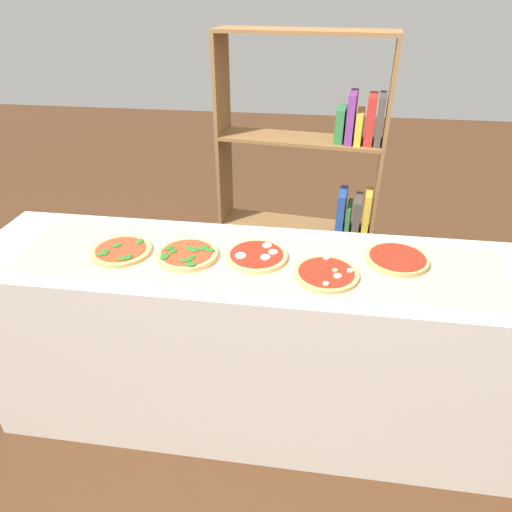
{
  "coord_description": "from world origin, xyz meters",
  "views": [
    {
      "loc": [
        0.21,
        -1.5,
        1.82
      ],
      "look_at": [
        0.0,
        0.0,
        0.9
      ],
      "focal_mm": 31.6,
      "sensor_mm": 36.0,
      "label": 1
    }
  ],
  "objects_px": {
    "pizza_spinach_0": "(121,251)",
    "pizza_mozzarella_2": "(257,256)",
    "pizza_mushroom_3": "(326,274)",
    "pizza_plain_4": "(397,259)",
    "bookshelf": "(318,192)",
    "pizza_spinach_1": "(187,254)"
  },
  "relations": [
    {
      "from": "pizza_spinach_0",
      "to": "pizza_mozzarella_2",
      "type": "height_order",
      "value": "pizza_mozzarella_2"
    },
    {
      "from": "pizza_spinach_1",
      "to": "pizza_plain_4",
      "type": "distance_m",
      "value": 0.83
    },
    {
      "from": "pizza_plain_4",
      "to": "pizza_spinach_1",
      "type": "bearing_deg",
      "value": -174.25
    },
    {
      "from": "pizza_mushroom_3",
      "to": "pizza_plain_4",
      "type": "distance_m",
      "value": 0.31
    },
    {
      "from": "pizza_plain_4",
      "to": "pizza_spinach_0",
      "type": "bearing_deg",
      "value": -175.48
    },
    {
      "from": "pizza_spinach_0",
      "to": "pizza_spinach_1",
      "type": "relative_size",
      "value": 1.0
    },
    {
      "from": "pizza_mozzarella_2",
      "to": "pizza_spinach_1",
      "type": "bearing_deg",
      "value": -173.32
    },
    {
      "from": "pizza_plain_4",
      "to": "bookshelf",
      "type": "height_order",
      "value": "bookshelf"
    },
    {
      "from": "pizza_mozzarella_2",
      "to": "bookshelf",
      "type": "relative_size",
      "value": 0.15
    },
    {
      "from": "pizza_mushroom_3",
      "to": "pizza_spinach_0",
      "type": "bearing_deg",
      "value": 176.25
    },
    {
      "from": "pizza_mushroom_3",
      "to": "bookshelf",
      "type": "height_order",
      "value": "bookshelf"
    },
    {
      "from": "pizza_spinach_0",
      "to": "pizza_mushroom_3",
      "type": "distance_m",
      "value": 0.83
    },
    {
      "from": "pizza_plain_4",
      "to": "bookshelf",
      "type": "distance_m",
      "value": 0.96
    },
    {
      "from": "pizza_mozzarella_2",
      "to": "pizza_mushroom_3",
      "type": "bearing_deg",
      "value": -18.16
    },
    {
      "from": "pizza_spinach_0",
      "to": "pizza_mozzarella_2",
      "type": "relative_size",
      "value": 1.0
    },
    {
      "from": "pizza_mozzarella_2",
      "to": "pizza_mushroom_3",
      "type": "xyz_separation_m",
      "value": [
        0.28,
        -0.09,
        -0.0
      ]
    },
    {
      "from": "pizza_mozzarella_2",
      "to": "pizza_spinach_0",
      "type": "bearing_deg",
      "value": -176.23
    },
    {
      "from": "pizza_spinach_1",
      "to": "pizza_spinach_0",
      "type": "bearing_deg",
      "value": -179.18
    },
    {
      "from": "pizza_plain_4",
      "to": "bookshelf",
      "type": "relative_size",
      "value": 0.15
    },
    {
      "from": "pizza_mozzarella_2",
      "to": "pizza_plain_4",
      "type": "bearing_deg",
      "value": 5.28
    },
    {
      "from": "pizza_mozzarella_2",
      "to": "pizza_mushroom_3",
      "type": "relative_size",
      "value": 1.01
    },
    {
      "from": "bookshelf",
      "to": "pizza_spinach_0",
      "type": "bearing_deg",
      "value": -128.51
    }
  ]
}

